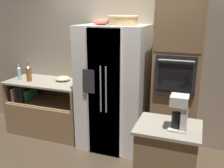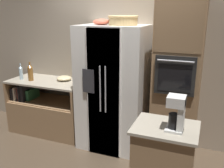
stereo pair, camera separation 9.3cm
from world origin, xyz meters
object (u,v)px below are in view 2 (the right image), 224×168
(mixing_bowl, at_px, (64,78))
(wall_oven, at_px, (177,80))
(coffee_maker, at_px, (178,112))
(bottle_short, at_px, (30,72))
(bottle_tall, at_px, (21,72))
(wicker_basket, at_px, (123,20))
(fruit_bowl, at_px, (101,22))
(refrigerator, at_px, (113,88))

(mixing_bowl, bearing_deg, wall_oven, -2.64)
(wall_oven, bearing_deg, coffee_maker, -82.47)
(wall_oven, bearing_deg, bottle_short, -177.07)
(coffee_maker, bearing_deg, wall_oven, 97.53)
(bottle_tall, distance_m, mixing_bowl, 0.75)
(bottle_short, xyz_separation_m, mixing_bowl, (0.52, 0.21, -0.10))
(wall_oven, relative_size, bottle_short, 7.15)
(mixing_bowl, bearing_deg, wicker_basket, -8.66)
(wall_oven, relative_size, fruit_bowl, 9.34)
(bottle_tall, relative_size, coffee_maker, 0.78)
(wicker_basket, height_order, mixing_bowl, wicker_basket)
(bottle_tall, xyz_separation_m, coffee_maker, (2.75, -1.00, 0.08))
(coffee_maker, bearing_deg, refrigerator, 135.47)
(wall_oven, bearing_deg, fruit_bowl, -174.37)
(fruit_bowl, bearing_deg, coffee_maker, -39.38)
(wicker_basket, relative_size, bottle_short, 1.32)
(bottle_short, relative_size, mixing_bowl, 1.28)
(fruit_bowl, bearing_deg, wall_oven, 5.63)
(wall_oven, xyz_separation_m, fruit_bowl, (-1.09, -0.11, 0.77))
(refrigerator, bearing_deg, mixing_bowl, 171.25)
(refrigerator, relative_size, fruit_bowl, 7.68)
(wall_oven, height_order, wicker_basket, wall_oven)
(refrigerator, bearing_deg, wall_oven, 3.64)
(wall_oven, height_order, coffee_maker, wall_oven)
(refrigerator, distance_m, coffee_maker, 1.53)
(mixing_bowl, bearing_deg, bottle_short, -158.03)
(refrigerator, distance_m, bottle_short, 1.48)
(wall_oven, distance_m, bottle_short, 2.41)
(mixing_bowl, relative_size, coffee_maker, 0.70)
(wicker_basket, bearing_deg, refrigerator, 171.87)
(fruit_bowl, bearing_deg, bottle_short, -179.32)
(wall_oven, distance_m, fruit_bowl, 1.34)
(refrigerator, relative_size, mixing_bowl, 7.54)
(bottle_tall, xyz_separation_m, mixing_bowl, (0.72, 0.21, -0.08))
(wicker_basket, distance_m, bottle_tall, 2.04)
(wall_oven, height_order, bottle_short, wall_oven)
(refrigerator, xyz_separation_m, bottle_short, (-1.47, -0.06, 0.13))
(refrigerator, xyz_separation_m, mixing_bowl, (-0.95, 0.15, 0.03))
(bottle_tall, bearing_deg, bottle_short, -1.03)
(refrigerator, height_order, mixing_bowl, refrigerator)
(wicker_basket, bearing_deg, wall_oven, 6.06)
(fruit_bowl, distance_m, bottle_tall, 1.75)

